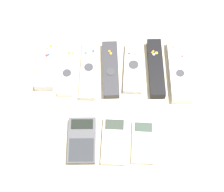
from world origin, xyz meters
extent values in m
plane|color=beige|center=(0.00, 0.00, 0.00)|extent=(3.00, 3.00, 0.00)
cube|color=silver|center=(-0.20, 0.13, 0.01)|extent=(0.06, 0.16, 0.03)
cylinder|color=silver|center=(-0.20, 0.12, 0.03)|extent=(0.02, 0.02, 0.00)
cylinder|color=orange|center=(-0.20, 0.19, 0.03)|extent=(0.01, 0.01, 0.00)
cylinder|color=red|center=(-0.20, 0.16, 0.03)|extent=(0.01, 0.01, 0.00)
cylinder|color=yellow|center=(-0.19, 0.20, 0.03)|extent=(0.01, 0.01, 0.00)
cylinder|color=blue|center=(-0.19, 0.17, 0.03)|extent=(0.01, 0.01, 0.00)
cube|color=white|center=(-0.13, 0.13, 0.01)|extent=(0.05, 0.18, 0.02)
cylinder|color=#38383D|center=(-0.13, 0.11, 0.02)|extent=(0.03, 0.03, 0.00)
cylinder|color=orange|center=(-0.13, 0.18, 0.02)|extent=(0.01, 0.01, 0.00)
cylinder|color=yellow|center=(-0.12, 0.18, 0.02)|extent=(0.01, 0.01, 0.00)
cylinder|color=orange|center=(-0.13, 0.18, 0.02)|extent=(0.01, 0.01, 0.00)
cylinder|color=silver|center=(-0.14, 0.18, 0.02)|extent=(0.01, 0.01, 0.00)
cube|color=silver|center=(-0.07, 0.13, 0.01)|extent=(0.05, 0.20, 0.02)
cylinder|color=#38383D|center=(-0.07, 0.13, 0.02)|extent=(0.03, 0.03, 0.00)
cylinder|color=green|center=(-0.08, 0.18, 0.02)|extent=(0.01, 0.01, 0.00)
cylinder|color=blue|center=(-0.06, 0.19, 0.02)|extent=(0.01, 0.01, 0.00)
cube|color=#333338|center=(-0.01, 0.13, 0.01)|extent=(0.06, 0.19, 0.02)
cylinder|color=#38383D|center=(-0.01, 0.11, 0.02)|extent=(0.03, 0.03, 0.00)
cylinder|color=yellow|center=(-0.01, 0.18, 0.02)|extent=(0.01, 0.01, 0.00)
cylinder|color=orange|center=(-0.01, 0.19, 0.02)|extent=(0.01, 0.01, 0.00)
cube|color=silver|center=(0.06, 0.14, 0.01)|extent=(0.06, 0.17, 0.02)
cylinder|color=#38383D|center=(0.06, 0.14, 0.02)|extent=(0.03, 0.03, 0.00)
cylinder|color=yellow|center=(0.07, 0.18, 0.02)|extent=(0.01, 0.01, 0.00)
cylinder|color=silver|center=(0.06, 0.17, 0.02)|extent=(0.01, 0.01, 0.00)
cylinder|color=blue|center=(0.05, 0.18, 0.02)|extent=(0.01, 0.01, 0.00)
cylinder|color=silver|center=(0.06, 0.20, 0.02)|extent=(0.01, 0.01, 0.00)
cube|color=black|center=(0.13, 0.13, 0.01)|extent=(0.05, 0.20, 0.03)
cylinder|color=orange|center=(0.12, 0.18, 0.03)|extent=(0.01, 0.01, 0.00)
cylinder|color=orange|center=(0.12, 0.18, 0.03)|extent=(0.01, 0.01, 0.00)
cylinder|color=yellow|center=(0.13, 0.18, 0.03)|extent=(0.01, 0.01, 0.00)
cylinder|color=silver|center=(0.12, 0.17, 0.03)|extent=(0.01, 0.01, 0.00)
cube|color=white|center=(0.20, 0.13, 0.01)|extent=(0.06, 0.21, 0.02)
cylinder|color=#38383D|center=(0.20, 0.11, 0.03)|extent=(0.02, 0.02, 0.00)
cylinder|color=red|center=(0.21, 0.17, 0.03)|extent=(0.01, 0.01, 0.00)
cylinder|color=orange|center=(0.18, 0.20, 0.03)|extent=(0.01, 0.01, 0.00)
cube|color=#4C4C51|center=(-0.08, -0.10, 0.01)|extent=(0.08, 0.13, 0.02)
cube|color=black|center=(-0.08, -0.05, 0.02)|extent=(0.06, 0.03, 0.00)
cube|color=#2B2E33|center=(-0.08, -0.13, 0.02)|extent=(0.07, 0.07, 0.00)
cube|color=beige|center=(0.01, -0.10, 0.01)|extent=(0.07, 0.14, 0.01)
cube|color=#333D33|center=(0.01, -0.05, 0.02)|extent=(0.05, 0.03, 0.00)
cube|color=gray|center=(0.01, -0.13, 0.01)|extent=(0.06, 0.07, 0.00)
cube|color=beige|center=(0.09, -0.10, 0.01)|extent=(0.06, 0.12, 0.01)
cube|color=#38473D|center=(0.09, -0.06, 0.01)|extent=(0.05, 0.03, 0.00)
cube|color=gray|center=(0.09, -0.13, 0.01)|extent=(0.06, 0.06, 0.00)
camera|label=1|loc=(0.01, -0.46, 0.97)|focal=60.00mm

